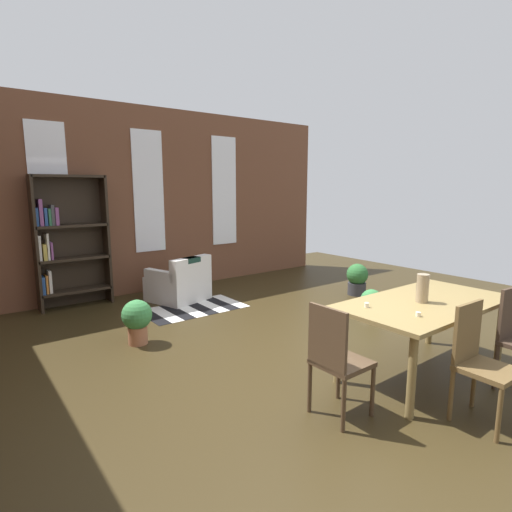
# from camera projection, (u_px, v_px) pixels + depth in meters

# --- Properties ---
(ground_plane) EXTENTS (11.20, 11.20, 0.00)m
(ground_plane) POSITION_uv_depth(u_px,v_px,m) (329.00, 377.00, 4.01)
(ground_plane) COLOR #332914
(back_wall_brick) EXTENTS (7.75, 0.12, 3.24)m
(back_wall_brick) POSITION_uv_depth(u_px,v_px,m) (147.00, 201.00, 7.16)
(back_wall_brick) COLOR brown
(back_wall_brick) RESTS_ON ground
(window_pane_0) EXTENTS (0.55, 0.02, 2.10)m
(window_pane_0) POSITION_uv_depth(u_px,v_px,m) (50.00, 192.00, 6.13)
(window_pane_0) COLOR white
(window_pane_1) EXTENTS (0.55, 0.02, 2.10)m
(window_pane_1) POSITION_uv_depth(u_px,v_px,m) (149.00, 192.00, 7.08)
(window_pane_1) COLOR white
(window_pane_2) EXTENTS (0.55, 0.02, 2.10)m
(window_pane_2) POSITION_uv_depth(u_px,v_px,m) (224.00, 191.00, 8.02)
(window_pane_2) COLOR white
(dining_table) EXTENTS (1.84, 0.97, 0.76)m
(dining_table) POSITION_uv_depth(u_px,v_px,m) (425.00, 309.00, 3.98)
(dining_table) COLOR olive
(dining_table) RESTS_ON ground
(vase_on_table) EXTENTS (0.11, 0.11, 0.28)m
(vase_on_table) POSITION_uv_depth(u_px,v_px,m) (423.00, 288.00, 3.89)
(vase_on_table) COLOR #998466
(vase_on_table) RESTS_ON dining_table
(tealight_candle_0) EXTENTS (0.04, 0.04, 0.04)m
(tealight_candle_0) POSITION_uv_depth(u_px,v_px,m) (418.00, 314.00, 3.48)
(tealight_candle_0) COLOR silver
(tealight_candle_0) RESTS_ON dining_table
(tealight_candle_1) EXTENTS (0.04, 0.04, 0.04)m
(tealight_candle_1) POSITION_uv_depth(u_px,v_px,m) (367.00, 305.00, 3.74)
(tealight_candle_1) COLOR silver
(tealight_candle_1) RESTS_ON dining_table
(dining_chair_near_left) EXTENTS (0.41, 0.41, 0.95)m
(dining_chair_near_left) POSITION_uv_depth(u_px,v_px,m) (479.00, 359.00, 3.20)
(dining_chair_near_left) COLOR brown
(dining_chair_near_left) RESTS_ON ground
(dining_chair_head_left) EXTENTS (0.40, 0.40, 0.95)m
(dining_chair_head_left) POSITION_uv_depth(u_px,v_px,m) (336.00, 358.00, 3.23)
(dining_chair_head_left) COLOR #4B3825
(dining_chair_head_left) RESTS_ON ground
(bookshelf_tall) EXTENTS (1.07, 0.31, 2.04)m
(bookshelf_tall) POSITION_uv_depth(u_px,v_px,m) (67.00, 240.00, 6.21)
(bookshelf_tall) COLOR #2D2319
(bookshelf_tall) RESTS_ON ground
(armchair_white) EXTENTS (1.00, 1.00, 0.75)m
(armchair_white) POSITION_uv_depth(u_px,v_px,m) (180.00, 284.00, 6.69)
(armchair_white) COLOR silver
(armchair_white) RESTS_ON ground
(potted_plant_by_shelf) EXTENTS (0.36, 0.36, 0.54)m
(potted_plant_by_shelf) POSITION_uv_depth(u_px,v_px,m) (137.00, 319.00, 4.81)
(potted_plant_by_shelf) COLOR #9E6042
(potted_plant_by_shelf) RESTS_ON ground
(potted_plant_corner) EXTENTS (0.31, 0.31, 0.43)m
(potted_plant_corner) POSITION_uv_depth(u_px,v_px,m) (371.00, 304.00, 5.76)
(potted_plant_corner) COLOR silver
(potted_plant_corner) RESTS_ON ground
(potted_plant_window) EXTENTS (0.37, 0.37, 0.55)m
(potted_plant_window) POSITION_uv_depth(u_px,v_px,m) (357.00, 279.00, 7.04)
(potted_plant_window) COLOR #333338
(potted_plant_window) RESTS_ON ground
(striped_rug) EXTENTS (1.54, 0.88, 0.01)m
(striped_rug) POSITION_uv_depth(u_px,v_px,m) (194.00, 308.00, 6.27)
(striped_rug) COLOR black
(striped_rug) RESTS_ON ground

